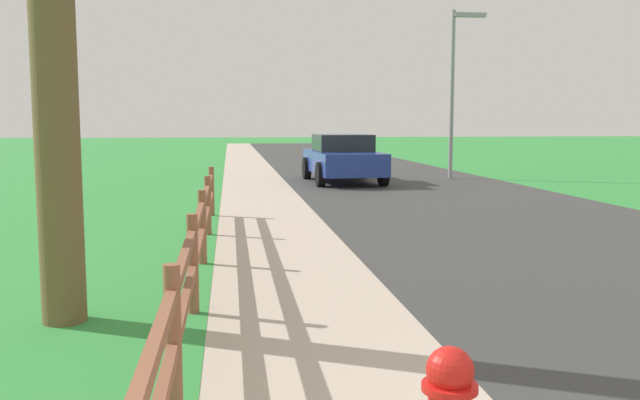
{
  "coord_description": "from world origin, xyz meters",
  "views": [
    {
      "loc": [
        -1.76,
        -1.29,
        1.89
      ],
      "look_at": [
        -0.6,
        7.51,
        0.88
      ],
      "focal_mm": 38.25,
      "sensor_mm": 36.0,
      "label": 1
    }
  ],
  "objects": [
    {
      "name": "street_lamp",
      "position": [
        5.75,
        20.92,
        3.37
      ],
      "size": [
        1.17,
        0.2,
        5.57
      ],
      "color": "gray",
      "rests_on": "ground"
    },
    {
      "name": "grass_verge",
      "position": [
        -4.5,
        27.0,
        0.01
      ],
      "size": [
        5.0,
        66.0,
        0.0
      ],
      "primitive_type": "cube",
      "color": "#328D3C",
      "rests_on": "ground"
    },
    {
      "name": "road_asphalt",
      "position": [
        3.5,
        27.0,
        0.0
      ],
      "size": [
        7.0,
        66.0,
        0.01
      ],
      "primitive_type": "cube",
      "color": "#3A3A3A",
      "rests_on": "ground"
    },
    {
      "name": "ground_plane",
      "position": [
        0.0,
        25.0,
        0.0
      ],
      "size": [
        120.0,
        120.0,
        0.0
      ],
      "primitive_type": "plane",
      "color": "#328D3C"
    },
    {
      "name": "curb_concrete",
      "position": [
        -3.0,
        27.0,
        0.0
      ],
      "size": [
        6.0,
        66.0,
        0.01
      ],
      "primitive_type": "cube",
      "color": "#BFAB9A",
      "rests_on": "ground"
    },
    {
      "name": "parked_suv_blue",
      "position": [
        1.78,
        19.97,
        0.76
      ],
      "size": [
        2.24,
        4.58,
        1.51
      ],
      "color": "navy",
      "rests_on": "ground"
    },
    {
      "name": "rail_fence",
      "position": [
        -2.14,
        6.61,
        0.58
      ],
      "size": [
        0.11,
        12.07,
        1.0
      ],
      "color": "brown",
      "rests_on": "ground"
    }
  ]
}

